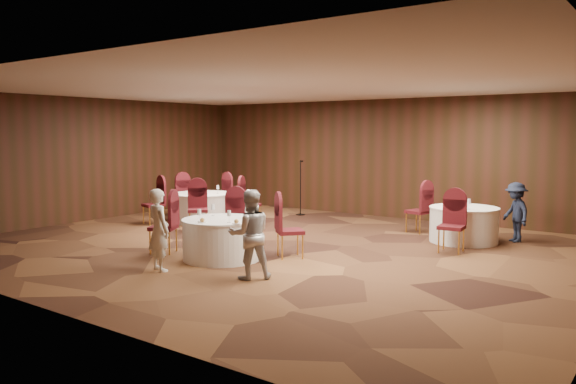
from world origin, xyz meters
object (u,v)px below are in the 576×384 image
Objects in this scene: table_left at (202,207)px; mic_stand at (300,199)px; table_main at (222,239)px; man_c at (516,212)px; table_right at (464,224)px; woman_a at (159,230)px; woman_b at (250,234)px.

mic_stand is (1.38, 2.48, 0.06)m from table_left.
man_c is (3.89, 4.84, 0.25)m from table_main.
table_right is 6.35m from woman_a.
table_main is 1.04× the size of woman_a.
woman_b is at bearing -38.38° from table_left.
table_left is at bearing 138.98° from table_main.
table_left is 1.11× the size of woman_b.
table_main is at bearing -69.80° from mic_stand.
table_main is at bearing -86.26° from woman_a.
man_c is (5.89, -0.58, 0.19)m from mic_stand.
woman_b is (4.66, -3.69, 0.33)m from table_left.
woman_b is (1.55, 0.49, 0.02)m from woman_a.
mic_stand reaches higher than man_c.
table_main is 4.47m from table_left.
table_left is at bearing -119.13° from mic_stand.
mic_stand is at bearing 166.16° from table_right.
woman_b is at bearing -68.71° from man_c.
man_c is at bearing 51.16° from table_main.
table_main is 0.94× the size of mic_stand.
table_left is at bearing -119.07° from man_c.
woman_a is 7.36m from man_c.
woman_a is (1.74, -6.66, 0.25)m from mic_stand.
mic_stand is (-1.99, 5.41, 0.06)m from table_main.
woman_b is (-1.73, -4.94, 0.33)m from table_right.
man_c reaches higher than table_right.
woman_b reaches higher than table_main.
mic_stand is 5.92m from man_c.
woman_a reaches higher than table_right.
table_left is 1.02× the size of mic_stand.
woman_a is (-0.26, -1.25, 0.31)m from table_main.
table_main is 5.16m from table_right.
table_left is at bearing -37.95° from woman_a.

